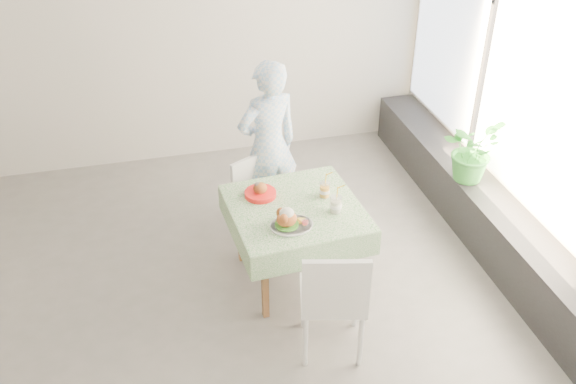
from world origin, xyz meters
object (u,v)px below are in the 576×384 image
object	(u,v)px
main_dish	(289,221)
potted_plant	(472,150)
chair_near	(332,317)
juice_cup_orange	(325,190)
chair_far	(260,216)
cafe_table	(295,235)
diner	(268,146)

from	to	relation	value
main_dish	potted_plant	bearing A→B (deg)	19.51
chair_near	juice_cup_orange	distance (m)	1.09
chair_far	potted_plant	world-z (taller)	potted_plant
cafe_table	chair_near	distance (m)	0.87
diner	cafe_table	bearing A→B (deg)	75.42
main_dish	cafe_table	bearing A→B (deg)	65.04
cafe_table	chair_near	xyz separation A→B (m)	(0.06, -0.85, -0.15)
cafe_table	juice_cup_orange	xyz separation A→B (m)	(0.27, 0.09, 0.34)
chair_far	chair_near	size ratio (longest dim) A/B	0.81
cafe_table	chair_near	world-z (taller)	chair_near
cafe_table	main_dish	bearing A→B (deg)	-114.96
chair_near	diner	size ratio (longest dim) A/B	0.60
chair_far	chair_near	distance (m)	1.50
juice_cup_orange	chair_near	bearing A→B (deg)	-102.90
main_dish	potted_plant	world-z (taller)	potted_plant
diner	potted_plant	xyz separation A→B (m)	(1.81, -0.47, -0.03)
cafe_table	juice_cup_orange	size ratio (longest dim) A/B	4.25
chair_far	juice_cup_orange	size ratio (longest dim) A/B	3.06
juice_cup_orange	main_dish	bearing A→B (deg)	-138.53
chair_near	potted_plant	world-z (taller)	potted_plant
diner	potted_plant	size ratio (longest dim) A/B	2.76
chair_near	main_dish	xyz separation A→B (m)	(-0.18, 0.60, 0.49)
chair_far	main_dish	world-z (taller)	main_dish
cafe_table	diner	bearing A→B (deg)	91.70
chair_near	potted_plant	xyz separation A→B (m)	(1.73, 1.27, 0.50)
cafe_table	main_dish	size ratio (longest dim) A/B	3.28
cafe_table	chair_far	world-z (taller)	chair_far
cafe_table	potted_plant	size ratio (longest dim) A/B	1.84
cafe_table	diner	distance (m)	0.96
cafe_table	potted_plant	xyz separation A→B (m)	(1.78, 0.42, 0.34)
chair_near	diner	xyz separation A→B (m)	(-0.08, 1.73, 0.53)
juice_cup_orange	potted_plant	size ratio (longest dim) A/B	0.43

